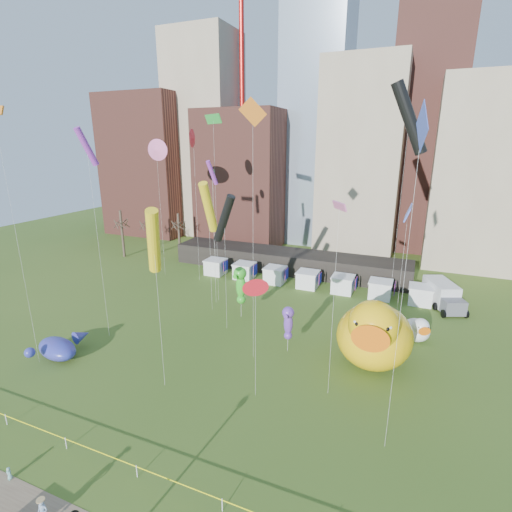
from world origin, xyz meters
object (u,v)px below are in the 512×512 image
at_px(big_duck, 374,334).
at_px(seahorse_green, 240,282).
at_px(whale_inflatable, 59,347).
at_px(seahorse_purple, 288,320).
at_px(box_truck, 443,294).
at_px(toddler, 9,473).
at_px(small_duck, 417,329).

bearing_deg(big_duck, seahorse_green, 162.56).
bearing_deg(whale_inflatable, seahorse_green, 62.56).
bearing_deg(seahorse_green, seahorse_purple, -28.95).
xyz_separation_m(seahorse_green, box_truck, (22.28, 12.93, -2.86)).
relative_size(seahorse_purple, whale_inflatable, 0.77).
height_order(box_truck, toddler, box_truck).
distance_m(small_duck, whale_inflatable, 36.16).
height_order(big_duck, toddler, big_duck).
bearing_deg(whale_inflatable, box_truck, 51.27).
bearing_deg(toddler, whale_inflatable, 143.37).
xyz_separation_m(big_duck, whale_inflatable, (-28.27, -10.13, -2.36)).
bearing_deg(seahorse_purple, box_truck, 47.97).
height_order(seahorse_purple, box_truck, seahorse_purple).
bearing_deg(seahorse_purple, small_duck, 28.18).
distance_m(seahorse_green, toddler, 27.10).
bearing_deg(toddler, box_truck, 72.36).
bearing_deg(seahorse_purple, toddler, -120.83).
relative_size(big_duck, toddler, 11.03).
height_order(small_duck, whale_inflatable, small_duck).
distance_m(seahorse_green, whale_inflatable, 19.80).
bearing_deg(small_duck, toddler, -151.18).
distance_m(small_duck, seahorse_green, 19.79).
relative_size(seahorse_green, box_truck, 0.83).
height_order(big_duck, small_duck, big_duck).
relative_size(big_duck, seahorse_green, 1.49).
distance_m(seahorse_green, seahorse_purple, 9.36).
bearing_deg(seahorse_green, whale_inflatable, -124.10).
bearing_deg(seahorse_purple, seahorse_green, 141.82).
bearing_deg(box_truck, seahorse_green, -172.22).
xyz_separation_m(seahorse_purple, toddler, (-11.09, -21.26, -2.93)).
distance_m(big_duck, box_truck, 18.98).
relative_size(small_duck, whale_inflatable, 0.66).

